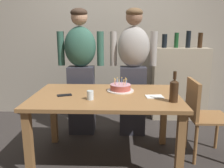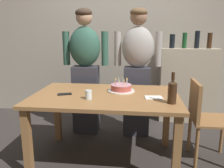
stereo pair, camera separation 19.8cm
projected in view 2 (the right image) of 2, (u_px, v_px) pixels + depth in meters
ground_plane at (106, 159)px, 2.59m from camera, size 10.00×10.00×0.00m
back_wall at (119, 36)px, 3.80m from camera, size 5.20×0.10×2.60m
dining_table at (106, 104)px, 2.44m from camera, size 1.50×0.96×0.74m
birthday_cake at (121, 88)px, 2.55m from camera, size 0.29×0.29×0.14m
water_glass_near at (89, 95)px, 2.26m from camera, size 0.06×0.06×0.09m
wine_bottle at (172, 91)px, 2.11m from camera, size 0.08×0.08×0.29m
cell_phone at (65, 94)px, 2.43m from camera, size 0.16×0.12×0.01m
napkin_stack at (154, 98)px, 2.30m from camera, size 0.18×0.14×0.01m
person_man_bearded at (85, 70)px, 3.14m from camera, size 0.61×0.27×1.66m
person_woman_cardigan at (137, 71)px, 3.06m from camera, size 0.61×0.27×1.66m
dining_chair at (204, 115)px, 2.48m from camera, size 0.42×0.42×0.87m
shelf_cabinet at (187, 84)px, 3.62m from camera, size 0.84×0.30×1.38m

